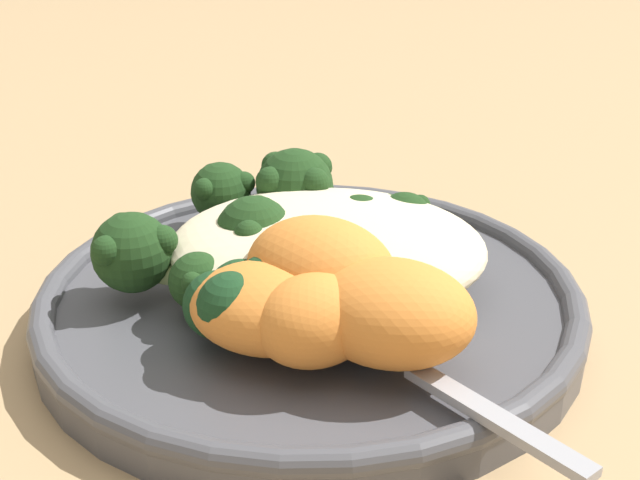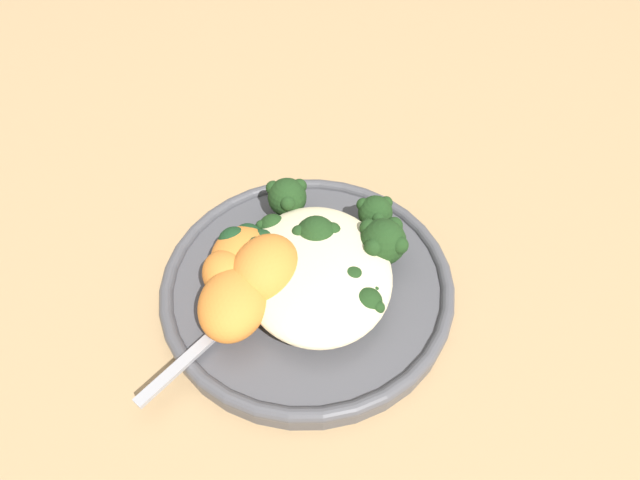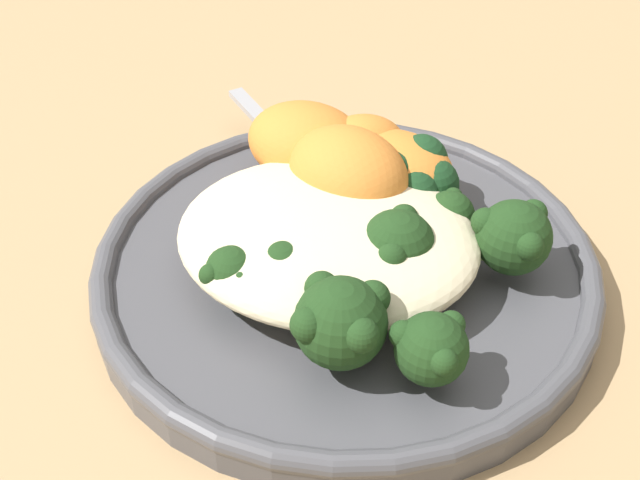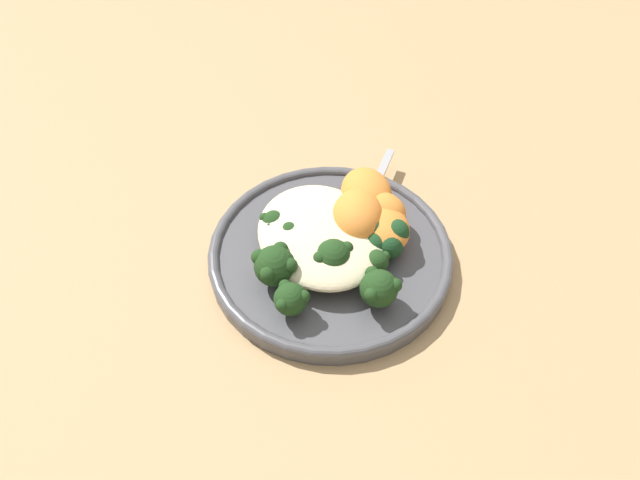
% 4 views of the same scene
% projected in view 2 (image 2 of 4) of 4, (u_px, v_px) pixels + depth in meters
% --- Properties ---
extents(ground_plane, '(4.00, 4.00, 0.00)m').
position_uv_depth(ground_plane, '(287.00, 299.00, 0.44)').
color(ground_plane, tan).
extents(plate, '(0.26, 0.26, 0.02)m').
position_uv_depth(plate, '(305.00, 283.00, 0.44)').
color(plate, '#4C4C51').
rests_on(plate, ground_plane).
extents(quinoa_mound, '(0.15, 0.13, 0.03)m').
position_uv_depth(quinoa_mound, '(314.00, 271.00, 0.42)').
color(quinoa_mound, beige).
rests_on(quinoa_mound, plate).
extents(broccoli_stalk_0, '(0.06, 0.08, 0.03)m').
position_uv_depth(broccoli_stalk_0, '(343.00, 297.00, 0.40)').
color(broccoli_stalk_0, '#ADC675').
rests_on(broccoli_stalk_0, plate).
extents(broccoli_stalk_1, '(0.04, 0.08, 0.03)m').
position_uv_depth(broccoli_stalk_1, '(339.00, 282.00, 0.41)').
color(broccoli_stalk_1, '#ADC675').
rests_on(broccoli_stalk_1, plate).
extents(broccoli_stalk_2, '(0.06, 0.12, 0.04)m').
position_uv_depth(broccoli_stalk_2, '(366.00, 249.00, 0.43)').
color(broccoli_stalk_2, '#ADC675').
rests_on(broccoli_stalk_2, plate).
extents(broccoli_stalk_3, '(0.09, 0.10, 0.03)m').
position_uv_depth(broccoli_stalk_3, '(357.00, 227.00, 0.45)').
color(broccoli_stalk_3, '#ADC675').
rests_on(broccoli_stalk_3, plate).
extents(broccoli_stalk_4, '(0.08, 0.06, 0.04)m').
position_uv_depth(broccoli_stalk_4, '(310.00, 246.00, 0.43)').
color(broccoli_stalk_4, '#ADC675').
rests_on(broccoli_stalk_4, plate).
extents(broccoli_stalk_5, '(0.13, 0.04, 0.04)m').
position_uv_depth(broccoli_stalk_5, '(287.00, 213.00, 0.46)').
color(broccoli_stalk_5, '#ADC675').
rests_on(broccoli_stalk_5, plate).
extents(broccoli_stalk_6, '(0.08, 0.04, 0.03)m').
position_uv_depth(broccoli_stalk_6, '(277.00, 242.00, 0.44)').
color(broccoli_stalk_6, '#ADC675').
rests_on(broccoli_stalk_6, plate).
extents(sweet_potato_chunk_0, '(0.08, 0.07, 0.04)m').
position_uv_depth(sweet_potato_chunk_0, '(230.00, 304.00, 0.39)').
color(sweet_potato_chunk_0, orange).
rests_on(sweet_potato_chunk_0, plate).
extents(sweet_potato_chunk_1, '(0.07, 0.06, 0.03)m').
position_uv_depth(sweet_potato_chunk_1, '(238.00, 257.00, 0.42)').
color(sweet_potato_chunk_1, orange).
rests_on(sweet_potato_chunk_1, plate).
extents(sweet_potato_chunk_2, '(0.06, 0.06, 0.04)m').
position_uv_depth(sweet_potato_chunk_2, '(225.00, 273.00, 0.41)').
color(sweet_potato_chunk_2, orange).
rests_on(sweet_potato_chunk_2, plate).
extents(sweet_potato_chunk_3, '(0.08, 0.08, 0.05)m').
position_uv_depth(sweet_potato_chunk_3, '(262.00, 269.00, 0.41)').
color(sweet_potato_chunk_3, orange).
rests_on(sweet_potato_chunk_3, plate).
extents(kale_tuft, '(0.05, 0.05, 0.03)m').
position_uv_depth(kale_tuft, '(245.00, 248.00, 0.43)').
color(kale_tuft, '#193D1E').
rests_on(kale_tuft, plate).
extents(spoon, '(0.10, 0.10, 0.01)m').
position_uv_depth(spoon, '(225.00, 320.00, 0.40)').
color(spoon, '#A3A3A8').
rests_on(spoon, plate).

